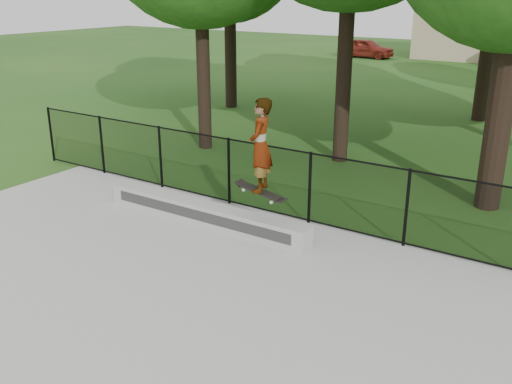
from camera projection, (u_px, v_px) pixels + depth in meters
ground at (80, 382)px, 7.04m from camera, size 100.00×100.00×0.00m
concrete_slab at (80, 380)px, 7.03m from camera, size 14.00×12.00×0.06m
grind_ledge at (204, 213)px, 11.55m from camera, size 4.79×0.40×0.43m
car_a at (366, 48)px, 39.15m from camera, size 3.83×1.67×1.29m
skater_airborne at (261, 147)px, 10.08m from camera, size 0.83×0.71×1.85m
chainlink_fence at (310, 188)px, 11.40m from camera, size 16.06×0.06×1.50m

